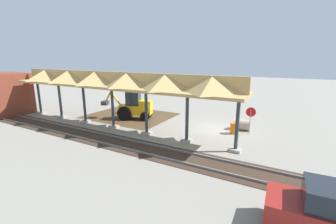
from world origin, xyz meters
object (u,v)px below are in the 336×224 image
at_px(stop_sign, 251,115).
at_px(brick_utility_building, 4,94).
at_px(concrete_pipe, 242,125).
at_px(traffic_barrel, 234,128).
at_px(backhoe, 134,107).

relative_size(stop_sign, brick_utility_building, 0.44).
bearing_deg(brick_utility_building, concrete_pipe, -164.69).
xyz_separation_m(stop_sign, traffic_barrel, (1.14, 0.53, -1.13)).
bearing_deg(brick_utility_building, traffic_barrel, -167.54).
xyz_separation_m(backhoe, concrete_pipe, (-10.20, -1.61, -0.82)).
height_order(stop_sign, brick_utility_building, brick_utility_building).
distance_m(backhoe, concrete_pipe, 10.36).
bearing_deg(backhoe, concrete_pipe, -171.03).
xyz_separation_m(concrete_pipe, traffic_barrel, (0.37, 1.35, -0.00)).
bearing_deg(stop_sign, concrete_pipe, -47.21).
bearing_deg(concrete_pipe, brick_utility_building, 15.31).
distance_m(concrete_pipe, brick_utility_building, 25.07).
relative_size(stop_sign, traffic_barrel, 2.45).
height_order(backhoe, traffic_barrel, backhoe).
xyz_separation_m(brick_utility_building, traffic_barrel, (-23.74, -5.25, -1.76)).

